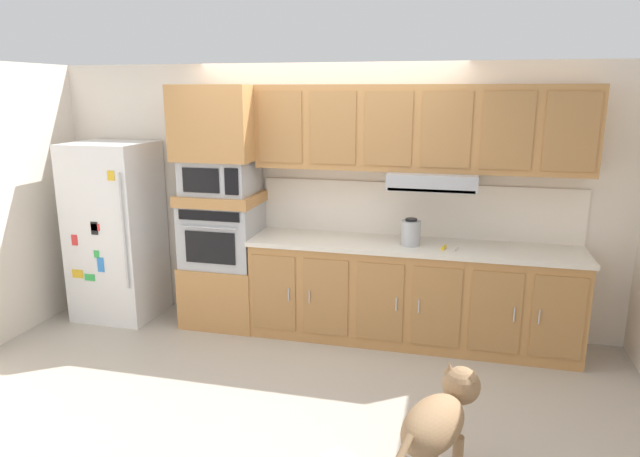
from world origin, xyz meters
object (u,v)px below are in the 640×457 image
dog (440,419)px  built_in_oven (223,234)px  microwave (220,176)px  refrigerator (116,231)px  electric_kettle (411,233)px  screwdriver (445,248)px

dog → built_in_oven: bearing=71.1°
built_in_oven → microwave: 0.56m
built_in_oven → microwave: microwave is taller
built_in_oven → refrigerator: bearing=-176.5°
refrigerator → microwave: 1.26m
refrigerator → dog: bearing=-30.1°
electric_kettle → microwave: bearing=178.5°
microwave → built_in_oven: bearing=179.2°
screwdriver → dog: bearing=-88.3°
built_in_oven → electric_kettle: built_in_oven is taller
dog → refrigerator: bearing=83.3°
microwave → refrigerator: bearing=-176.5°
microwave → dog: (2.16, -1.97, -1.03)m
built_in_oven → electric_kettle: bearing=-1.5°
refrigerator → electric_kettle: 2.93m
refrigerator → screwdriver: (3.22, -0.04, 0.05)m
refrigerator → dog: (3.28, -1.90, -0.45)m
refrigerator → microwave: (1.12, 0.07, 0.58)m
refrigerator → screwdriver: 3.23m
built_in_oven → electric_kettle: size_ratio=2.92×
dog → screwdriver: bearing=25.1°
screwdriver → dog: screwdriver is taller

